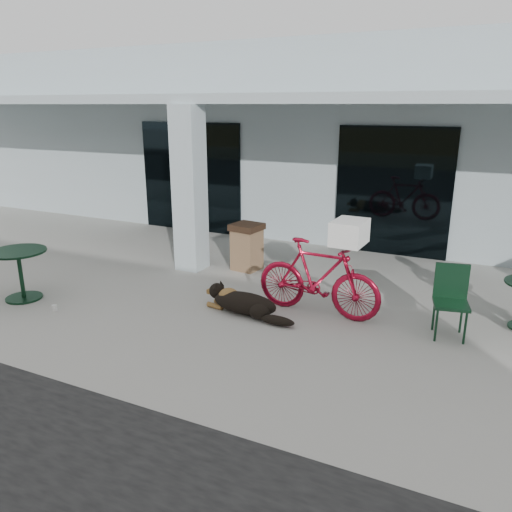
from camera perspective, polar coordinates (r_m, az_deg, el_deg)
The scene contains 13 objects.
ground at distance 7.44m, azimuth -7.04°, elevation -7.92°, with size 80.00×80.00×0.00m, color #A19F98.
building at distance 14.65m, azimuth 11.19°, elevation 13.24°, with size 22.00×7.00×4.50m, color #A0B1B6.
storefront_glass_left at distance 12.80m, azimuth -7.45°, elevation 8.87°, with size 2.80×0.06×2.70m, color black.
storefront_glass_right at distance 10.94m, azimuth 15.33°, elevation 7.07°, with size 2.40×0.06×2.70m, color black.
column at distance 9.63m, azimuth -7.60°, elevation 7.51°, with size 0.50×0.50×3.12m, color #A0B1B6.
overhang at distance 9.97m, azimuth 3.93°, elevation 17.46°, with size 22.00×2.80×0.18m, color #A0B1B6.
bicycle at distance 7.63m, azimuth 7.10°, elevation -2.49°, with size 0.55×1.96×1.18m, color maroon.
laundry_basket at distance 7.27m, azimuth 10.63°, elevation 2.68°, with size 0.59×0.44×0.35m, color white.
dog at distance 7.69m, azimuth -1.29°, elevation -5.28°, with size 1.21×0.40×0.40m, color black, non-canonical shape.
cup_near_dog at distance 8.49m, azimuth -22.04°, elevation -5.51°, with size 0.08×0.08×0.10m, color white.
cafe_table_near at distance 9.09m, azimuth -25.28°, elevation -1.96°, with size 0.90×0.90×0.84m, color #11321E, non-canonical shape.
cafe_chair_far_a at distance 7.36m, azimuth 21.41°, elevation -5.03°, with size 0.46×0.50×1.01m, color #11321E, non-canonical shape.
trash_receptacle at distance 9.71m, azimuth -1.05°, elevation 1.07°, with size 0.54×0.54×0.91m, color brown, non-canonical shape.
Camera 1 is at (3.71, -5.65, 3.10)m, focal length 35.00 mm.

